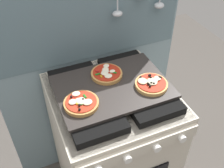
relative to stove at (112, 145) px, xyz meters
The scene contains 6 objects.
kitchen_backsplash 0.48m from the stove, 89.66° to the left, with size 1.10×0.09×1.55m.
stove is the anchor object (origin of this frame).
baking_tray 0.46m from the stove, 90.00° to the left, with size 0.54×0.38×0.02m, color #2D2826.
pizza_left 0.51m from the stove, 160.08° to the right, with size 0.16×0.16×0.03m.
pizza_right 0.51m from the stove, 22.69° to the right, with size 0.16×0.16×0.03m.
pizza_center 0.49m from the stove, 86.11° to the left, with size 0.16×0.16×0.03m.
Camera 1 is at (-0.38, -0.90, 1.77)m, focal length 43.34 mm.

